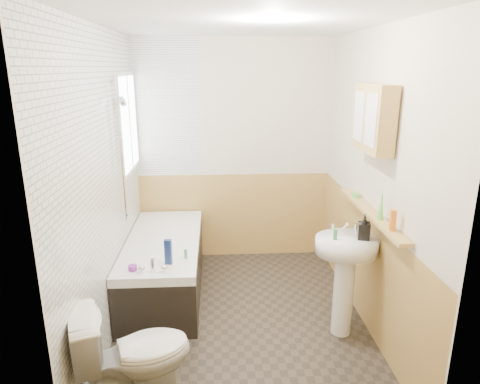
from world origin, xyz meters
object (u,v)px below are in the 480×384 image
toilet (134,356)px  medicine_cabinet (373,118)px  bathtub (165,264)px  sink (345,266)px  pine_shelf (371,213)px

toilet → medicine_cabinet: size_ratio=1.33×
medicine_cabinet → bathtub: bearing=158.9°
bathtub → medicine_cabinet: bearing=-21.1°
bathtub → medicine_cabinet: size_ratio=2.88×
sink → pine_shelf: size_ratio=0.74×
bathtub → toilet: bearing=-91.1°
toilet → pine_shelf: size_ratio=0.57×
bathtub → medicine_cabinet: 2.40m
toilet → medicine_cabinet: (1.77, 0.83, 1.44)m
pine_shelf → medicine_cabinet: medicine_cabinet is taller
toilet → pine_shelf: bearing=-86.0°
toilet → pine_shelf: 2.08m
sink → pine_shelf: pine_shelf is taller
bathtub → toilet: 1.50m
toilet → sink: (1.60, 0.71, 0.25)m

